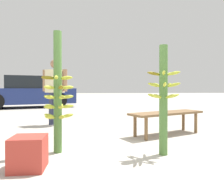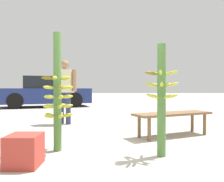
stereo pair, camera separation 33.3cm
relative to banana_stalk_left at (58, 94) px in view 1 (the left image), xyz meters
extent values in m
plane|color=#B2AA9E|center=(0.75, -0.37, -0.82)|extent=(80.00, 80.00, 0.00)
cylinder|color=#4C7A38|center=(0.00, 0.00, 0.02)|extent=(0.11, 0.11, 1.68)
ellipsoid|color=#736414|center=(0.08, 0.11, 0.22)|extent=(0.14, 0.17, 0.06)
ellipsoid|color=#ADB733|center=(-0.08, 0.11, 0.22)|extent=(0.14, 0.16, 0.06)
ellipsoid|color=#736414|center=(-0.13, -0.04, 0.22)|extent=(0.18, 0.10, 0.06)
ellipsoid|color=#ADB733|center=(0.00, -0.14, 0.22)|extent=(0.05, 0.17, 0.06)
ellipsoid|color=#ADB733|center=(0.13, -0.04, 0.22)|extent=(0.18, 0.10, 0.06)
ellipsoid|color=#736414|center=(-0.12, 0.06, 0.08)|extent=(0.17, 0.12, 0.06)
ellipsoid|color=#ADB733|center=(-0.10, -0.09, 0.08)|extent=(0.16, 0.15, 0.06)
ellipsoid|color=#736414|center=(0.06, -0.12, 0.08)|extent=(0.12, 0.17, 0.06)
ellipsoid|color=#ADB733|center=(0.13, 0.02, 0.08)|extent=(0.18, 0.07, 0.06)
ellipsoid|color=#736414|center=(0.02, 0.13, 0.08)|extent=(0.08, 0.18, 0.06)
ellipsoid|color=#ADB733|center=(0.13, 0.03, -0.05)|extent=(0.18, 0.09, 0.06)
ellipsoid|color=#ADB733|center=(0.01, 0.13, -0.05)|extent=(0.06, 0.17, 0.06)
ellipsoid|color=#ADB733|center=(-0.13, 0.05, -0.05)|extent=(0.18, 0.11, 0.06)
ellipsoid|color=#ADB733|center=(-0.09, -0.10, -0.05)|extent=(0.15, 0.16, 0.06)
ellipsoid|color=#ADB733|center=(0.07, -0.11, -0.05)|extent=(0.13, 0.17, 0.06)
ellipsoid|color=#ADB733|center=(0.13, 0.02, -0.18)|extent=(0.18, 0.07, 0.07)
ellipsoid|color=#ADB733|center=(0.02, 0.13, -0.18)|extent=(0.08, 0.18, 0.07)
ellipsoid|color=#ADB733|center=(-0.12, 0.06, -0.18)|extent=(0.17, 0.12, 0.07)
ellipsoid|color=#ADB733|center=(-0.10, -0.09, -0.18)|extent=(0.16, 0.15, 0.07)
ellipsoid|color=#ADB733|center=(0.06, -0.12, -0.18)|extent=(0.12, 0.18, 0.07)
ellipsoid|color=#ADB733|center=(0.01, 0.13, -0.31)|extent=(0.06, 0.18, 0.08)
ellipsoid|color=#ADB733|center=(-0.12, 0.05, -0.31)|extent=(0.18, 0.11, 0.08)
ellipsoid|color=#ADB733|center=(-0.09, -0.10, -0.31)|extent=(0.15, 0.16, 0.08)
ellipsoid|color=#ADB733|center=(0.07, -0.11, -0.31)|extent=(0.13, 0.17, 0.08)
ellipsoid|color=#ADB733|center=(0.13, 0.03, -0.31)|extent=(0.18, 0.09, 0.08)
cylinder|color=#4C7A38|center=(1.42, -0.25, -0.08)|extent=(0.11, 0.11, 1.47)
ellipsoid|color=#ADB733|center=(1.54, -0.33, 0.27)|extent=(0.17, 0.14, 0.07)
ellipsoid|color=#ADB733|center=(1.53, -0.17, 0.27)|extent=(0.17, 0.14, 0.07)
ellipsoid|color=#ADB733|center=(1.38, -0.12, 0.27)|extent=(0.10, 0.18, 0.07)
ellipsoid|color=#736414|center=(1.29, -0.25, 0.27)|extent=(0.18, 0.04, 0.07)
ellipsoid|color=#ADB733|center=(1.38, -0.38, 0.27)|extent=(0.09, 0.18, 0.07)
ellipsoid|color=#ADB733|center=(1.29, -0.26, 0.12)|extent=(0.18, 0.06, 0.08)
ellipsoid|color=#ADB733|center=(1.39, -0.38, 0.12)|extent=(0.08, 0.18, 0.08)
ellipsoid|color=#ADB733|center=(1.54, -0.32, 0.12)|extent=(0.17, 0.13, 0.08)
ellipsoid|color=#ADB733|center=(1.53, -0.16, 0.12)|extent=(0.16, 0.15, 0.08)
ellipsoid|color=#ADB733|center=(1.37, -0.12, 0.12)|extent=(0.11, 0.18, 0.08)
ellipsoid|color=#ADB733|center=(1.31, -0.17, -0.03)|extent=(0.17, 0.13, 0.08)
ellipsoid|color=#ADB733|center=(1.32, -0.33, -0.03)|extent=(0.17, 0.14, 0.08)
ellipsoid|color=#ADB733|center=(1.47, -0.38, -0.03)|extent=(0.10, 0.18, 0.08)
ellipsoid|color=#ADB733|center=(1.56, -0.24, -0.03)|extent=(0.18, 0.04, 0.08)
ellipsoid|color=#ADB733|center=(1.46, -0.12, -0.03)|extent=(0.09, 0.18, 0.08)
cylinder|color=#2D334C|center=(-0.31, 2.32, -0.42)|extent=(0.15, 0.15, 0.79)
cylinder|color=#2D334C|center=(-0.50, 2.38, -0.42)|extent=(0.15, 0.15, 0.79)
cube|color=beige|center=(-0.40, 2.35, 0.25)|extent=(0.47, 0.33, 0.56)
cylinder|color=#936B4C|center=(-0.15, 2.26, 0.27)|extent=(0.13, 0.13, 0.53)
cylinder|color=#936B4C|center=(-0.66, 2.44, 0.27)|extent=(0.13, 0.13, 0.53)
sphere|color=#936B4C|center=(-0.40, 2.35, 0.67)|extent=(0.21, 0.21, 0.21)
cube|color=brown|center=(1.92, 0.98, -0.40)|extent=(1.60, 1.05, 0.04)
cylinder|color=brown|center=(1.27, 0.85, -0.62)|extent=(0.06, 0.06, 0.40)
cylinder|color=brown|center=(2.43, 1.39, -0.62)|extent=(0.06, 0.06, 0.40)
cylinder|color=brown|center=(1.40, 0.57, -0.62)|extent=(0.06, 0.06, 0.40)
cylinder|color=brown|center=(2.56, 1.10, -0.62)|extent=(0.06, 0.06, 0.40)
cube|color=navy|center=(-2.45, 7.55, -0.27)|extent=(4.54, 2.95, 0.71)
cube|color=black|center=(-2.29, 7.60, 0.37)|extent=(2.69, 2.23, 0.57)
cylinder|color=black|center=(-0.97, 7.21, -0.47)|extent=(0.72, 0.41, 0.70)
cylinder|color=black|center=(-1.46, 8.70, -0.47)|extent=(0.72, 0.41, 0.70)
cube|color=#B2382D|center=(-0.23, -0.62, -0.64)|extent=(0.36, 0.36, 0.36)
camera|label=1|loc=(0.44, -3.08, 0.07)|focal=35.00mm
camera|label=2|loc=(0.78, -3.10, 0.07)|focal=35.00mm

